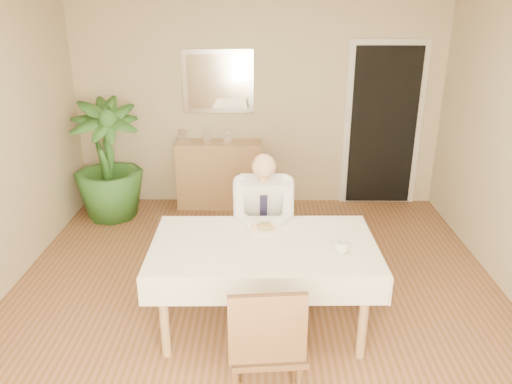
{
  "coord_description": "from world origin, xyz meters",
  "views": [
    {
      "loc": [
        0.05,
        -3.6,
        2.49
      ],
      "look_at": [
        0.0,
        0.35,
        0.95
      ],
      "focal_mm": 35.0,
      "sensor_mm": 36.0,
      "label": 1
    }
  ],
  "objects_px": {
    "chair_near": "(267,343)",
    "seated_man": "(263,218)",
    "dining_table": "(264,253)",
    "chair_far": "(263,220)",
    "potted_palm": "(107,160)",
    "coffee_mug": "(342,247)",
    "sideboard": "(219,174)"
  },
  "relations": [
    {
      "from": "chair_near",
      "to": "seated_man",
      "type": "bearing_deg",
      "value": 85.62
    },
    {
      "from": "dining_table",
      "to": "chair_near",
      "type": "xyz_separation_m",
      "value": [
        0.02,
        -0.92,
        -0.12
      ]
    },
    {
      "from": "dining_table",
      "to": "chair_far",
      "type": "relative_size",
      "value": 1.83
    },
    {
      "from": "potted_palm",
      "to": "chair_far",
      "type": "bearing_deg",
      "value": -34.97
    },
    {
      "from": "dining_table",
      "to": "chair_far",
      "type": "bearing_deg",
      "value": 88.92
    },
    {
      "from": "dining_table",
      "to": "seated_man",
      "type": "distance_m",
      "value": 0.59
    },
    {
      "from": "chair_near",
      "to": "dining_table",
      "type": "bearing_deg",
      "value": 86.12
    },
    {
      "from": "coffee_mug",
      "to": "dining_table",
      "type": "bearing_deg",
      "value": 165.51
    },
    {
      "from": "chair_near",
      "to": "potted_palm",
      "type": "height_order",
      "value": "potted_palm"
    },
    {
      "from": "seated_man",
      "to": "potted_palm",
      "type": "bearing_deg",
      "value": 139.33
    },
    {
      "from": "chair_near",
      "to": "chair_far",
      "type": "bearing_deg",
      "value": 85.49
    },
    {
      "from": "coffee_mug",
      "to": "seated_man",
      "type": "bearing_deg",
      "value": 127.62
    },
    {
      "from": "chair_far",
      "to": "sideboard",
      "type": "xyz_separation_m",
      "value": [
        -0.55,
        1.64,
        -0.12
      ]
    },
    {
      "from": "chair_far",
      "to": "chair_near",
      "type": "bearing_deg",
      "value": -84.0
    },
    {
      "from": "chair_far",
      "to": "coffee_mug",
      "type": "relative_size",
      "value": 8.69
    },
    {
      "from": "sideboard",
      "to": "potted_palm",
      "type": "relative_size",
      "value": 0.74
    },
    {
      "from": "seated_man",
      "to": "chair_near",
      "type": "bearing_deg",
      "value": -89.23
    },
    {
      "from": "chair_far",
      "to": "sideboard",
      "type": "relative_size",
      "value": 0.91
    },
    {
      "from": "seated_man",
      "to": "sideboard",
      "type": "xyz_separation_m",
      "value": [
        -0.55,
        1.94,
        -0.27
      ]
    },
    {
      "from": "seated_man",
      "to": "coffee_mug",
      "type": "xyz_separation_m",
      "value": [
        0.57,
        -0.74,
        0.1
      ]
    },
    {
      "from": "dining_table",
      "to": "potted_palm",
      "type": "relative_size",
      "value": 1.22
    },
    {
      "from": "coffee_mug",
      "to": "potted_palm",
      "type": "xyz_separation_m",
      "value": [
        -2.4,
        2.32,
        -0.08
      ]
    },
    {
      "from": "dining_table",
      "to": "seated_man",
      "type": "height_order",
      "value": "seated_man"
    },
    {
      "from": "seated_man",
      "to": "coffee_mug",
      "type": "bearing_deg",
      "value": -52.38
    },
    {
      "from": "coffee_mug",
      "to": "potted_palm",
      "type": "distance_m",
      "value": 3.34
    },
    {
      "from": "chair_far",
      "to": "coffee_mug",
      "type": "bearing_deg",
      "value": -55.75
    },
    {
      "from": "sideboard",
      "to": "coffee_mug",
      "type": "bearing_deg",
      "value": -68.0
    },
    {
      "from": "dining_table",
      "to": "chair_far",
      "type": "distance_m",
      "value": 0.9
    },
    {
      "from": "chair_near",
      "to": "sideboard",
      "type": "height_order",
      "value": "chair_near"
    },
    {
      "from": "chair_near",
      "to": "coffee_mug",
      "type": "xyz_separation_m",
      "value": [
        0.55,
        0.77,
        0.25
      ]
    },
    {
      "from": "dining_table",
      "to": "chair_near",
      "type": "bearing_deg",
      "value": -89.81
    },
    {
      "from": "dining_table",
      "to": "sideboard",
      "type": "relative_size",
      "value": 1.65
    }
  ]
}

